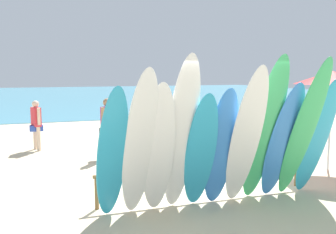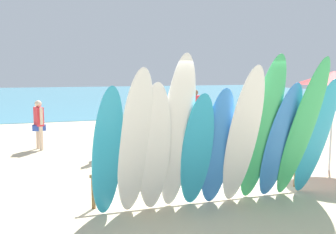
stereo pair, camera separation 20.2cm
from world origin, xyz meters
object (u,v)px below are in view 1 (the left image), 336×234
surfboard_green_9 (303,131)px  beach_umbrella (333,78)px  surfboard_blue_5 (221,149)px  beachgoer_midbeach (108,124)px  surfboard_white_1 (140,145)px  beach_chair_red (297,143)px  surfboard_teal_4 (201,152)px  beachgoer_near_rack (263,119)px  surfboard_white_6 (246,139)px  surfboard_teal_10 (317,138)px  beachgoer_by_water (192,108)px  surfboard_rack (206,171)px  surfboard_blue_8 (282,142)px  surfboard_teal_0 (112,155)px  surfboard_white_3 (181,136)px  surfboard_green_7 (265,131)px  surfboard_white_2 (158,150)px  beachgoer_strolling (176,120)px  beachgoer_photographing (36,122)px

surfboard_green_9 → beach_umbrella: size_ratio=1.20×
surfboard_blue_5 → beach_umbrella: size_ratio=0.94×
beachgoer_midbeach → beach_umbrella: 5.76m
surfboard_white_1 → beach_chair_red: size_ratio=2.94×
surfboard_teal_4 → beachgoer_near_rack: surfboard_teal_4 is taller
surfboard_white_6 → surfboard_teal_10: 1.63m
beachgoer_by_water → beach_umbrella: (0.99, -6.15, 1.24)m
surfboard_rack → surfboard_blue_8: size_ratio=1.81×
surfboard_teal_0 → beachgoer_near_rack: (5.15, 3.82, -0.11)m
beachgoer_midbeach → beach_umbrella: size_ratio=0.69×
surfboard_white_3 → surfboard_green_7: surfboard_green_7 is taller
surfboard_teal_10 → surfboard_green_7: bearing=178.4°
surfboard_rack → surfboard_teal_0: surfboard_teal_0 is taller
surfboard_white_2 → surfboard_blue_5: bearing=5.7°
surfboard_green_7 → beachgoer_by_water: surfboard_green_7 is taller
surfboard_white_1 → beachgoer_strolling: (2.37, 4.85, -0.32)m
surfboard_teal_10 → beach_chair_red: bearing=52.6°
surfboard_teal_4 → surfboard_teal_0: bearing=-173.1°
surfboard_white_3 → surfboard_green_7: bearing=0.3°
surfboard_white_2 → surfboard_white_6: 1.49m
surfboard_teal_4 → beachgoer_midbeach: 4.49m
surfboard_white_2 → surfboard_green_7: size_ratio=0.83×
surfboard_teal_4 → surfboard_teal_10: (2.35, 0.00, 0.10)m
surfboard_teal_0 → surfboard_white_2: 0.74m
beachgoer_midbeach → surfboard_white_2: bearing=-142.8°
beachgoer_by_water → beachgoer_near_rack: size_ratio=0.98×
surfboard_green_9 → surfboard_teal_10: size_ratio=1.21×
beach_umbrella → beachgoer_by_water: bearing=99.1°
surfboard_white_3 → surfboard_teal_4: size_ratio=1.28×
surfboard_blue_8 → beachgoer_near_rack: bearing=59.5°
surfboard_white_2 → surfboard_green_9: size_ratio=0.82×
surfboard_blue_8 → beachgoer_near_rack: 4.37m
surfboard_blue_5 → surfboard_blue_8: size_ratio=0.95×
beachgoer_near_rack → surfboard_teal_10: bearing=151.8°
surfboard_rack → beachgoer_photographing: bearing=119.0°
surfboard_blue_8 → surfboard_teal_10: size_ratio=0.99×
beachgoer_near_rack → beachgoer_strolling: 2.57m
surfboard_rack → surfboard_teal_0: size_ratio=1.83×
surfboard_white_2 → beachgoer_near_rack: surfboard_white_2 is taller
surfboard_blue_5 → beachgoer_by_water: 8.08m
surfboard_white_1 → surfboard_blue_8: 2.62m
surfboard_teal_4 → beachgoer_by_water: (3.01, 7.63, -0.06)m
surfboard_white_3 → beachgoer_near_rack: 5.58m
surfboard_blue_5 → beach_chair_red: (3.68, 2.71, -0.63)m
surfboard_blue_5 → surfboard_green_7: surfboard_green_7 is taller
beachgoer_photographing → beach_umbrella: bearing=35.4°
surfboard_white_2 → surfboard_green_7: (1.91, -0.07, 0.21)m
surfboard_green_7 → surfboard_teal_10: 1.20m
surfboard_rack → beachgoer_strolling: size_ratio=2.71×
surfboard_white_1 → surfboard_white_3: bearing=-4.5°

